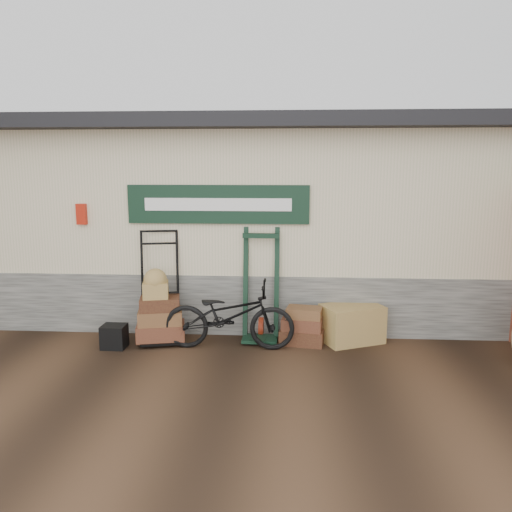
{
  "coord_description": "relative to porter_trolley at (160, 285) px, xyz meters",
  "views": [
    {
      "loc": [
        0.7,
        -6.1,
        2.47
      ],
      "look_at": [
        0.25,
        0.9,
        1.22
      ],
      "focal_mm": 35.0,
      "sensor_mm": 36.0,
      "label": 1
    }
  ],
  "objects": [
    {
      "name": "ground",
      "position": [
        1.12,
        -0.74,
        -0.81
      ],
      "size": [
        80.0,
        80.0,
        0.0
      ],
      "primitive_type": "plane",
      "color": "black",
      "rests_on": "ground"
    },
    {
      "name": "station_building",
      "position": [
        1.12,
        2.0,
        0.81
      ],
      "size": [
        14.4,
        4.1,
        3.2
      ],
      "color": "#4C4C47",
      "rests_on": "ground"
    },
    {
      "name": "porter_trolley",
      "position": [
        0.0,
        0.0,
        0.0
      ],
      "size": [
        0.91,
        0.76,
        1.61
      ],
      "primitive_type": null,
      "rotation": [
        0.0,
        0.0,
        0.21
      ],
      "color": "black",
      "rests_on": "ground"
    },
    {
      "name": "green_barrow",
      "position": [
        1.44,
        0.11,
        0.0
      ],
      "size": [
        0.6,
        0.51,
        1.62
      ],
      "primitive_type": null,
      "rotation": [
        0.0,
        0.0,
        -0.03
      ],
      "color": "black",
      "rests_on": "ground"
    },
    {
      "name": "suitcase_stack",
      "position": [
        2.04,
        -0.04,
        -0.54
      ],
      "size": [
        0.66,
        0.48,
        0.54
      ],
      "primitive_type": null,
      "rotation": [
        0.0,
        0.0,
        -0.17
      ],
      "color": "#3B1A12",
      "rests_on": "ground"
    },
    {
      "name": "wicker_hamper",
      "position": [
        2.75,
        0.08,
        -0.54
      ],
      "size": [
        0.96,
        0.82,
        0.53
      ],
      "primitive_type": "cube",
      "rotation": [
        0.0,
        0.0,
        0.42
      ],
      "color": "olive",
      "rests_on": "ground"
    },
    {
      "name": "black_trunk",
      "position": [
        -0.57,
        -0.39,
        -0.64
      ],
      "size": [
        0.33,
        0.28,
        0.32
      ],
      "primitive_type": "cube",
      "rotation": [
        0.0,
        0.0,
        -0.01
      ],
      "color": "black",
      "rests_on": "ground"
    },
    {
      "name": "bicycle",
      "position": [
        1.03,
        -0.31,
        -0.28
      ],
      "size": [
        0.63,
        1.8,
        1.04
      ],
      "primitive_type": "imported",
      "rotation": [
        0.0,
        0.0,
        1.57
      ],
      "color": "black",
      "rests_on": "ground"
    }
  ]
}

